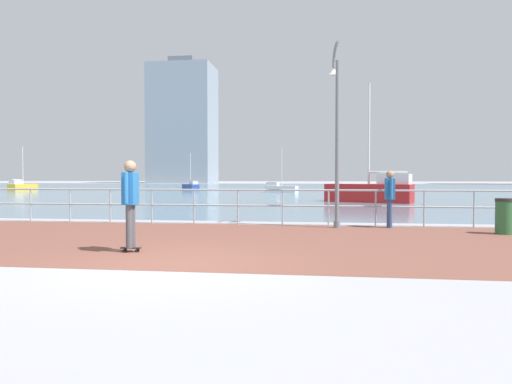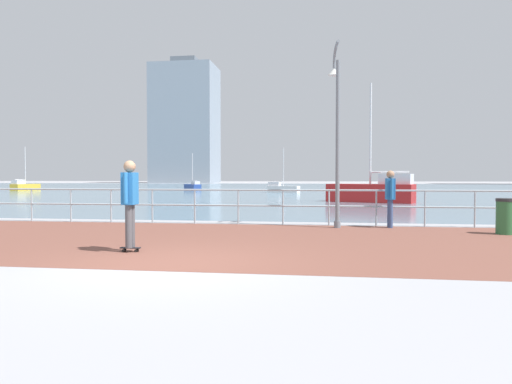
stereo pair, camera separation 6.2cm
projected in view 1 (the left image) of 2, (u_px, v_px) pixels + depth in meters
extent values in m
plane|color=#9E9EA3|center=(295.00, 191.00, 47.60)|extent=(220.00, 220.00, 0.00)
cube|color=brown|center=(211.00, 240.00, 10.97)|extent=(28.00, 7.34, 0.01)
cube|color=slate|center=(300.00, 189.00, 59.16)|extent=(180.00, 88.00, 0.00)
cylinder|color=#9EADB7|center=(31.00, 205.00, 15.53)|extent=(0.05, 0.05, 1.08)
cylinder|color=#9EADB7|center=(70.00, 206.00, 15.34)|extent=(0.05, 0.05, 1.08)
cylinder|color=#9EADB7|center=(110.00, 206.00, 15.15)|extent=(0.05, 0.05, 1.08)
cylinder|color=#9EADB7|center=(152.00, 206.00, 14.96)|extent=(0.05, 0.05, 1.08)
cylinder|color=#9EADB7|center=(194.00, 207.00, 14.77)|extent=(0.05, 0.05, 1.08)
cylinder|color=#9EADB7|center=(238.00, 207.00, 14.58)|extent=(0.05, 0.05, 1.08)
cylinder|color=#9EADB7|center=(283.00, 208.00, 14.39)|extent=(0.05, 0.05, 1.08)
cylinder|color=#9EADB7|center=(329.00, 208.00, 14.20)|extent=(0.05, 0.05, 1.08)
cylinder|color=#9EADB7|center=(376.00, 208.00, 14.01)|extent=(0.05, 0.05, 1.08)
cylinder|color=#9EADB7|center=(424.00, 209.00, 13.82)|extent=(0.05, 0.05, 1.08)
cylinder|color=#9EADB7|center=(474.00, 209.00, 13.63)|extent=(0.05, 0.05, 1.08)
cylinder|color=#9EADB7|center=(238.00, 190.00, 14.57)|extent=(25.20, 0.06, 0.06)
cylinder|color=#9EADB7|center=(238.00, 205.00, 14.58)|extent=(25.20, 0.06, 0.06)
cylinder|color=slate|center=(337.00, 224.00, 13.59)|extent=(0.19, 0.19, 0.20)
cylinder|color=slate|center=(337.00, 145.00, 13.52)|extent=(0.12, 0.12, 4.84)
cylinder|color=slate|center=(337.00, 42.00, 13.50)|extent=(0.12, 0.20, 0.11)
cylinder|color=slate|center=(336.00, 45.00, 13.65)|extent=(0.12, 0.20, 0.15)
cylinder|color=slate|center=(335.00, 49.00, 13.78)|extent=(0.12, 0.20, 0.18)
cylinder|color=slate|center=(334.00, 54.00, 13.89)|extent=(0.11, 0.18, 0.19)
cylinder|color=slate|center=(334.00, 60.00, 13.96)|extent=(0.11, 0.14, 0.19)
cylinder|color=slate|center=(334.00, 65.00, 13.98)|extent=(0.10, 0.10, 0.17)
cone|color=silver|center=(334.00, 72.00, 13.99)|extent=(0.36, 0.36, 0.22)
cylinder|color=black|center=(138.00, 250.00, 9.24)|extent=(0.06, 0.03, 0.06)
cylinder|color=black|center=(136.00, 251.00, 9.16)|extent=(0.06, 0.03, 0.06)
cylinder|color=black|center=(125.00, 250.00, 9.26)|extent=(0.06, 0.03, 0.06)
cylinder|color=black|center=(124.00, 251.00, 9.19)|extent=(0.06, 0.03, 0.06)
cube|color=black|center=(131.00, 248.00, 9.21)|extent=(0.40, 0.13, 0.02)
cylinder|color=#4C4C51|center=(132.00, 226.00, 9.28)|extent=(0.14, 0.14, 0.85)
cylinder|color=#4C4C51|center=(129.00, 226.00, 9.12)|extent=(0.14, 0.14, 0.85)
cube|color=#236BB2|center=(130.00, 188.00, 9.17)|extent=(0.26, 0.35, 0.63)
cylinder|color=#236BB2|center=(134.00, 187.00, 9.40)|extent=(0.09, 0.09, 0.60)
cylinder|color=#236BB2|center=(126.00, 188.00, 8.95)|extent=(0.09, 0.09, 0.60)
sphere|color=#A37A5B|center=(130.00, 166.00, 9.16)|extent=(0.23, 0.23, 0.23)
cylinder|color=#384C7A|center=(389.00, 213.00, 13.70)|extent=(0.14, 0.14, 0.83)
cylinder|color=#384C7A|center=(390.00, 214.00, 13.54)|extent=(0.14, 0.14, 0.83)
cube|color=#236BB2|center=(390.00, 189.00, 13.60)|extent=(0.25, 0.35, 0.61)
cylinder|color=#236BB2|center=(388.00, 188.00, 13.83)|extent=(0.09, 0.09, 0.58)
cylinder|color=#236BB2|center=(391.00, 189.00, 13.37)|extent=(0.09, 0.09, 0.58)
sphere|color=#A37A5B|center=(390.00, 174.00, 13.59)|extent=(0.23, 0.23, 0.23)
cylinder|color=#2D6638|center=(504.00, 218.00, 12.07)|extent=(0.44, 0.44, 0.85)
cylinder|color=#262628|center=(505.00, 200.00, 12.05)|extent=(0.46, 0.46, 0.08)
cube|color=white|center=(282.00, 189.00, 43.70)|extent=(3.13, 1.76, 0.64)
cube|color=silver|center=(273.00, 184.00, 44.06)|extent=(1.22, 0.93, 0.36)
cylinder|color=silver|center=(282.00, 167.00, 43.63)|extent=(0.07, 0.07, 3.56)
cylinder|color=silver|center=(275.00, 181.00, 43.95)|extent=(1.31, 0.45, 0.06)
cube|color=#284799|center=(190.00, 187.00, 53.55)|extent=(2.58, 2.90, 0.64)
cube|color=silver|center=(194.00, 183.00, 52.77)|extent=(1.17, 1.24, 0.35)
cylinder|color=silver|center=(190.00, 169.00, 53.48)|extent=(0.07, 0.07, 3.55)
cylinder|color=silver|center=(193.00, 181.00, 52.97)|extent=(0.88, 1.08, 0.06)
cube|color=#B21E1E|center=(369.00, 193.00, 27.48)|extent=(5.17, 3.21, 1.06)
cube|color=silver|center=(394.00, 179.00, 26.74)|extent=(2.05, 1.64, 0.59)
cylinder|color=silver|center=(369.00, 134.00, 27.37)|extent=(0.12, 0.12, 5.89)
cylinder|color=silver|center=(387.00, 172.00, 26.92)|extent=(2.11, 0.89, 0.09)
cube|color=gold|center=(23.00, 187.00, 50.29)|extent=(1.47, 3.47, 0.72)
cube|color=silver|center=(16.00, 182.00, 49.30)|extent=(0.88, 1.30, 0.40)
cylinder|color=silver|center=(23.00, 165.00, 50.22)|extent=(0.08, 0.08, 4.01)
cylinder|color=silver|center=(18.00, 180.00, 49.55)|extent=(0.26, 1.51, 0.06)
cube|color=#8493A3|center=(183.00, 125.00, 116.79)|extent=(15.42, 11.96, 29.04)
cube|color=slate|center=(183.00, 62.00, 116.29)|extent=(6.17, 4.78, 2.00)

